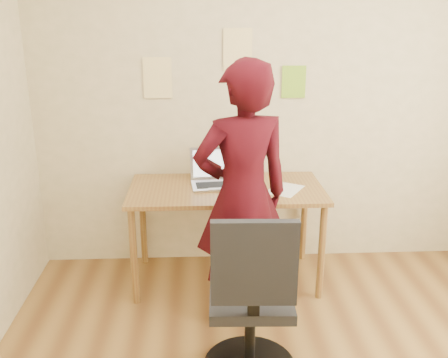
{
  "coord_description": "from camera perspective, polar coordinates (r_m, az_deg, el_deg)",
  "views": [
    {
      "loc": [
        -0.49,
        -2.01,
        1.94
      ],
      "look_at": [
        -0.34,
        0.95,
        0.95
      ],
      "focal_mm": 40.0,
      "sensor_mm": 36.0,
      "label": 1
    }
  ],
  "objects": [
    {
      "name": "room",
      "position": [
        2.16,
        10.44,
        2.24
      ],
      "size": [
        3.58,
        3.58,
        2.78
      ],
      "color": "brown",
      "rests_on": "ground"
    },
    {
      "name": "desk",
      "position": [
        3.63,
        0.25,
        -2.29
      ],
      "size": [
        1.4,
        0.7,
        0.74
      ],
      "color": "olive",
      "rests_on": "ground"
    },
    {
      "name": "laptop",
      "position": [
        3.66,
        -1.04,
        0.2
      ],
      "size": [
        0.37,
        0.34,
        0.25
      ],
      "rotation": [
        0.0,
        0.0,
        0.09
      ],
      "color": "#B5B5BC",
      "rests_on": "desk"
    },
    {
      "name": "paper_sheet",
      "position": [
        3.59,
        6.97,
        -1.19
      ],
      "size": [
        0.32,
        0.35,
        0.0
      ],
      "primitive_type": "cube",
      "rotation": [
        0.0,
        0.0,
        -0.55
      ],
      "color": "white",
      "rests_on": "desk"
    },
    {
      "name": "phone",
      "position": [
        3.43,
        2.69,
        -1.99
      ],
      "size": [
        0.07,
        0.13,
        0.01
      ],
      "rotation": [
        0.0,
        0.0,
        0.04
      ],
      "color": "black",
      "rests_on": "desk"
    },
    {
      "name": "wall_note_left",
      "position": [
        3.79,
        -7.6,
        11.38
      ],
      "size": [
        0.21,
        0.0,
        0.3
      ],
      "primitive_type": "cube",
      "color": "#FEE498",
      "rests_on": "room"
    },
    {
      "name": "wall_note_mid",
      "position": [
        3.77,
        1.58,
        14.6
      ],
      "size": [
        0.21,
        0.0,
        0.3
      ],
      "primitive_type": "cube",
      "color": "#FEE498",
      "rests_on": "room"
    },
    {
      "name": "wall_note_right",
      "position": [
        3.85,
        7.98,
        10.93
      ],
      "size": [
        0.18,
        0.0,
        0.24
      ],
      "primitive_type": "cube",
      "color": "#8AC62C",
      "rests_on": "room"
    },
    {
      "name": "office_chair",
      "position": [
        2.76,
        3.13,
        -14.7
      ],
      "size": [
        0.53,
        0.53,
        1.01
      ],
      "rotation": [
        0.0,
        0.0,
        -0.04
      ],
      "color": "black",
      "rests_on": "ground"
    },
    {
      "name": "person",
      "position": [
        3.1,
        2.1,
        -2.08
      ],
      "size": [
        0.71,
        0.55,
        1.71
      ],
      "primitive_type": "imported",
      "rotation": [
        0.0,
        0.0,
        3.4
      ],
      "color": "#36070E",
      "rests_on": "ground"
    }
  ]
}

